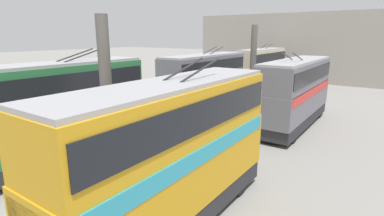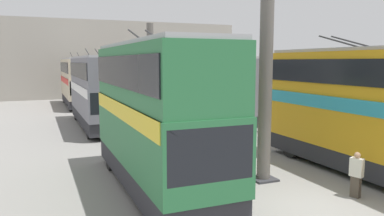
% 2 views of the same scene
% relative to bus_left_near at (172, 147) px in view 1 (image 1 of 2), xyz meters
% --- Properties ---
extents(ground_plane, '(240.00, 240.00, 0.00)m').
position_rel_bus_left_near_xyz_m(ground_plane, '(-2.11, 4.18, -2.92)').
color(ground_plane, gray).
extents(depot_back_wall, '(0.50, 36.00, 9.70)m').
position_rel_bus_left_near_xyz_m(depot_back_wall, '(36.88, 4.18, 1.93)').
color(depot_back_wall, gray).
rests_on(depot_back_wall, ground_plane).
extents(support_column_near, '(0.92, 0.92, 7.43)m').
position_rel_bus_left_near_xyz_m(support_column_near, '(0.81, 4.18, 0.67)').
color(support_column_near, '#605B56').
rests_on(support_column_near, ground_plane).
extents(support_column_far, '(0.92, 0.92, 7.43)m').
position_rel_bus_left_near_xyz_m(support_column_far, '(16.28, 4.18, 0.67)').
color(support_column_far, '#605B56').
rests_on(support_column_far, ground_plane).
extents(bus_left_near, '(9.54, 2.54, 5.76)m').
position_rel_bus_left_near_xyz_m(bus_left_near, '(0.00, 0.00, 0.00)').
color(bus_left_near, black).
rests_on(bus_left_near, ground_plane).
extents(bus_left_far, '(10.28, 2.54, 5.52)m').
position_rel_bus_left_near_xyz_m(bus_left_far, '(14.38, 0.00, -0.13)').
color(bus_left_far, black).
rests_on(bus_left_far, ground_plane).
extents(bus_right_near, '(9.33, 2.54, 5.88)m').
position_rel_bus_left_near_xyz_m(bus_right_near, '(1.41, 8.36, 0.07)').
color(bus_right_near, black).
rests_on(bus_right_near, ground_plane).
extents(bus_right_mid, '(10.84, 2.54, 5.56)m').
position_rel_bus_left_near_xyz_m(bus_right_mid, '(15.40, 8.36, -0.10)').
color(bus_right_mid, black).
rests_on(bus_right_mid, ground_plane).
extents(bus_right_far, '(10.59, 2.54, 5.55)m').
position_rel_bus_left_near_xyz_m(bus_right_far, '(28.79, 8.36, -0.12)').
color(bus_right_far, black).
rests_on(bus_right_far, ground_plane).
extents(person_by_left_row, '(0.47, 0.36, 1.57)m').
position_rel_bus_left_near_xyz_m(person_by_left_row, '(-2.00, 2.34, -2.10)').
color(person_by_left_row, '#473D33').
rests_on(person_by_left_row, ground_plane).
extents(person_by_right_row, '(0.42, 0.24, 1.77)m').
position_rel_bus_left_near_xyz_m(person_by_right_row, '(0.40, 5.98, -1.98)').
color(person_by_right_row, '#384251').
rests_on(person_by_right_row, ground_plane).
extents(person_aisle_midway, '(0.45, 0.48, 1.77)m').
position_rel_bus_left_near_xyz_m(person_aisle_midway, '(3.54, 3.72, -1.98)').
color(person_aisle_midway, '#473D33').
rests_on(person_aisle_midway, ground_plane).
extents(oil_drum, '(0.65, 0.65, 0.82)m').
position_rel_bus_left_near_xyz_m(oil_drum, '(14.38, 2.29, -2.51)').
color(oil_drum, '#235638').
rests_on(oil_drum, ground_plane).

